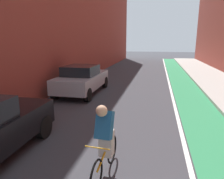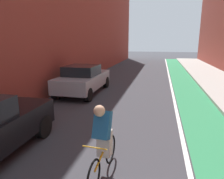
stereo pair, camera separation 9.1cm
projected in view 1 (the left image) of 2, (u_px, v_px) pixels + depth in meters
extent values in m
plane|color=#38383D|center=(133.00, 93.00, 11.28)|extent=(96.71, 96.71, 0.00)
cube|color=#2D8451|center=(185.00, 88.00, 12.55)|extent=(1.60, 43.96, 0.00)
cube|color=white|center=(170.00, 87.00, 12.74)|extent=(0.12, 43.96, 0.00)
cylinder|color=black|center=(44.00, 127.00, 6.00)|extent=(0.24, 0.67, 0.66)
cube|color=#9EA0A8|center=(83.00, 81.00, 11.20)|extent=(1.83, 4.29, 0.70)
cube|color=black|center=(81.00, 71.00, 10.86)|extent=(1.61, 1.80, 0.55)
cylinder|color=black|center=(79.00, 81.00, 12.97)|extent=(0.22, 0.66, 0.66)
cylinder|color=black|center=(105.00, 82.00, 12.61)|extent=(0.22, 0.66, 0.66)
cylinder|color=black|center=(55.00, 93.00, 9.94)|extent=(0.22, 0.66, 0.66)
cylinder|color=black|center=(88.00, 95.00, 9.59)|extent=(0.22, 0.66, 0.66)
torus|color=black|center=(96.00, 177.00, 3.78)|extent=(0.08, 0.66, 0.66)
torus|color=black|center=(112.00, 149.00, 4.76)|extent=(0.08, 0.66, 0.66)
cylinder|color=gold|center=(105.00, 152.00, 4.22)|extent=(0.10, 0.96, 0.33)
cylinder|color=gold|center=(108.00, 144.00, 4.37)|extent=(0.04, 0.12, 0.55)
cylinder|color=gold|center=(97.00, 148.00, 3.73)|extent=(0.48, 0.05, 0.02)
cube|color=beige|center=(107.00, 143.00, 4.29)|extent=(0.29, 0.26, 0.56)
cube|color=#1E598C|center=(104.00, 125.00, 4.06)|extent=(0.34, 0.42, 0.60)
sphere|color=tan|center=(102.00, 111.00, 3.84)|extent=(0.22, 0.22, 0.22)
cube|color=#333842|center=(106.00, 121.00, 4.17)|extent=(0.28, 0.29, 0.39)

